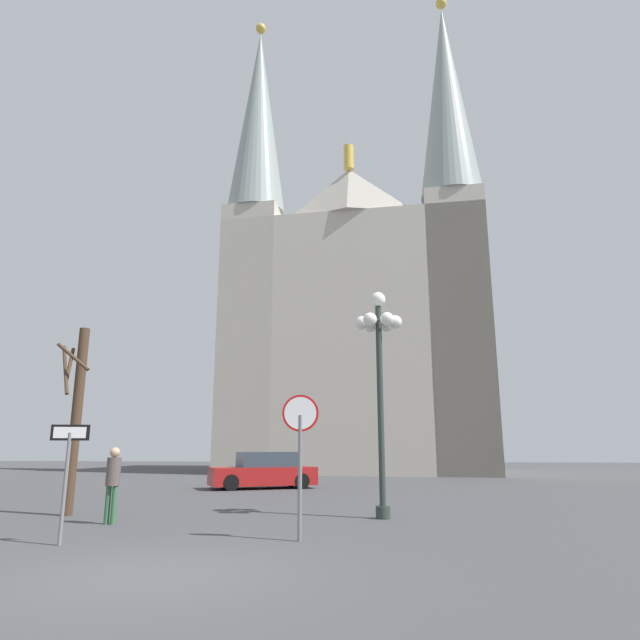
{
  "coord_description": "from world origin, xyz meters",
  "views": [
    {
      "loc": [
        3.19,
        -7.9,
        1.72
      ],
      "look_at": [
        0.57,
        16.77,
        7.43
      ],
      "focal_mm": 31.06,
      "sensor_mm": 36.0,
      "label": 1
    }
  ],
  "objects_px": {
    "one_way_arrow_sign": "(67,464)",
    "bare_tree": "(76,414)",
    "stop_sign": "(300,438)",
    "parked_car_near_red": "(264,471)",
    "street_lamp": "(379,354)",
    "pedestrian_walking": "(113,477)",
    "cathedral": "(359,325)"
  },
  "relations": [
    {
      "from": "stop_sign",
      "to": "parked_car_near_red",
      "type": "height_order",
      "value": "stop_sign"
    },
    {
      "from": "cathedral",
      "to": "stop_sign",
      "type": "xyz_separation_m",
      "value": [
        -0.18,
        -29.5,
        -8.69
      ]
    },
    {
      "from": "cathedral",
      "to": "bare_tree",
      "type": "xyz_separation_m",
      "value": [
        -6.7,
        -26.23,
        -7.99
      ]
    },
    {
      "from": "street_lamp",
      "to": "bare_tree",
      "type": "bearing_deg",
      "value": -178.3
    },
    {
      "from": "street_lamp",
      "to": "pedestrian_walking",
      "type": "xyz_separation_m",
      "value": [
        -6.22,
        -1.67,
        -3.05
      ]
    },
    {
      "from": "stop_sign",
      "to": "one_way_arrow_sign",
      "type": "bearing_deg",
      "value": -167.95
    },
    {
      "from": "one_way_arrow_sign",
      "to": "street_lamp",
      "type": "distance_m",
      "value": 7.76
    },
    {
      "from": "cathedral",
      "to": "street_lamp",
      "type": "height_order",
      "value": "cathedral"
    },
    {
      "from": "cathedral",
      "to": "parked_car_near_red",
      "type": "distance_m",
      "value": 19.35
    },
    {
      "from": "one_way_arrow_sign",
      "to": "bare_tree",
      "type": "distance_m",
      "value": 4.91
    },
    {
      "from": "cathedral",
      "to": "stop_sign",
      "type": "distance_m",
      "value": 30.75
    },
    {
      "from": "cathedral",
      "to": "street_lamp",
      "type": "bearing_deg",
      "value": -86.92
    },
    {
      "from": "stop_sign",
      "to": "bare_tree",
      "type": "height_order",
      "value": "bare_tree"
    },
    {
      "from": "pedestrian_walking",
      "to": "one_way_arrow_sign",
      "type": "bearing_deg",
      "value": -81.14
    },
    {
      "from": "cathedral",
      "to": "bare_tree",
      "type": "height_order",
      "value": "cathedral"
    },
    {
      "from": "cathedral",
      "to": "bare_tree",
      "type": "bearing_deg",
      "value": -104.34
    },
    {
      "from": "bare_tree",
      "to": "pedestrian_walking",
      "type": "height_order",
      "value": "bare_tree"
    },
    {
      "from": "one_way_arrow_sign",
      "to": "pedestrian_walking",
      "type": "distance_m",
      "value": 2.81
    },
    {
      "from": "street_lamp",
      "to": "parked_car_near_red",
      "type": "bearing_deg",
      "value": 117.25
    },
    {
      "from": "stop_sign",
      "to": "parked_car_near_red",
      "type": "bearing_deg",
      "value": 104.54
    },
    {
      "from": "bare_tree",
      "to": "pedestrian_walking",
      "type": "xyz_separation_m",
      "value": [
        1.88,
        -1.43,
        -1.54
      ]
    },
    {
      "from": "one_way_arrow_sign",
      "to": "bare_tree",
      "type": "relative_size",
      "value": 0.43
    },
    {
      "from": "one_way_arrow_sign",
      "to": "pedestrian_walking",
      "type": "bearing_deg",
      "value": 98.86
    },
    {
      "from": "stop_sign",
      "to": "street_lamp",
      "type": "relative_size",
      "value": 0.47
    },
    {
      "from": "bare_tree",
      "to": "parked_car_near_red",
      "type": "xyz_separation_m",
      "value": [
        3.09,
        9.98,
        -1.87
      ]
    },
    {
      "from": "parked_car_near_red",
      "to": "bare_tree",
      "type": "bearing_deg",
      "value": -107.2
    },
    {
      "from": "one_way_arrow_sign",
      "to": "bare_tree",
      "type": "xyz_separation_m",
      "value": [
        -2.31,
        4.17,
        1.18
      ]
    },
    {
      "from": "stop_sign",
      "to": "bare_tree",
      "type": "xyz_separation_m",
      "value": [
        -6.53,
        3.27,
        0.69
      ]
    },
    {
      "from": "street_lamp",
      "to": "pedestrian_walking",
      "type": "bearing_deg",
      "value": -165.0
    },
    {
      "from": "parked_car_near_red",
      "to": "stop_sign",
      "type": "bearing_deg",
      "value": -75.46
    },
    {
      "from": "parked_car_near_red",
      "to": "street_lamp",
      "type": "bearing_deg",
      "value": -62.75
    },
    {
      "from": "pedestrian_walking",
      "to": "bare_tree",
      "type": "bearing_deg",
      "value": 142.84
    }
  ]
}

